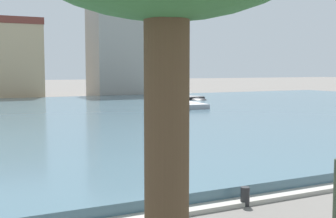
# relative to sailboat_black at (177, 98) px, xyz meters

# --- Properties ---
(harbor_water) EXTENTS (85.66, 41.91, 0.41)m
(harbor_water) POSITION_rel_sailboat_black_xyz_m (-15.75, -12.71, -0.18)
(harbor_water) COLOR #476675
(harbor_water) RESTS_ON ground
(quay_edge_coping) EXTENTS (85.66, 0.50, 0.12)m
(quay_edge_coping) POSITION_rel_sailboat_black_xyz_m (-15.75, -33.92, -0.32)
(quay_edge_coping) COLOR #ADA89E
(quay_edge_coping) RESTS_ON ground
(sailboat_black) EXTENTS (3.61, 9.84, 7.71)m
(sailboat_black) POSITION_rel_sailboat_black_xyz_m (0.00, 0.00, 0.00)
(sailboat_black) COLOR black
(sailboat_black) RESTS_ON ground
(sailboat_grey) EXTENTS (2.70, 6.08, 6.42)m
(sailboat_grey) POSITION_rel_sailboat_black_xyz_m (-4.74, -10.01, 0.03)
(sailboat_grey) COLOR #939399
(sailboat_grey) RESTS_ON ground
(mooring_bollard) EXTENTS (0.24, 0.24, 0.50)m
(mooring_bollard) POSITION_rel_sailboat_black_xyz_m (-16.11, -34.07, -0.13)
(mooring_bollard) COLOR #232326
(mooring_bollard) RESTS_ON ground
(townhouse_wide_warehouse) EXTENTS (5.62, 6.49, 9.45)m
(townhouse_wide_warehouse) POSITION_rel_sailboat_black_xyz_m (-15.14, 12.38, 4.36)
(townhouse_wide_warehouse) COLOR tan
(townhouse_wide_warehouse) RESTS_ON ground
(townhouse_end_terrace) EXTENTS (6.98, 5.88, 13.35)m
(townhouse_end_terrace) POSITION_rel_sailboat_black_xyz_m (-2.66, 11.33, 6.31)
(townhouse_end_terrace) COLOR gray
(townhouse_end_terrace) RESTS_ON ground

